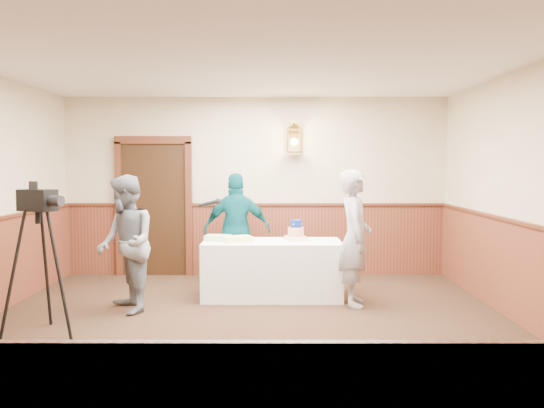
{
  "coord_description": "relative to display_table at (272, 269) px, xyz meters",
  "views": [
    {
      "loc": [
        0.27,
        -5.58,
        1.76
      ],
      "look_at": [
        0.26,
        1.7,
        1.25
      ],
      "focal_mm": 38.0,
      "sensor_mm": 36.0,
      "label": 1
    }
  ],
  "objects": [
    {
      "name": "ground",
      "position": [
        -0.26,
        -1.9,
        -0.38
      ],
      "size": [
        7.0,
        7.0,
        0.0
      ],
      "primitive_type": "plane",
      "color": "#301D12",
      "rests_on": "ground"
    },
    {
      "name": "room_shell",
      "position": [
        -0.31,
        -1.45,
        1.15
      ],
      "size": [
        6.02,
        7.02,
        2.81
      ],
      "color": "#C8B596",
      "rests_on": "ground"
    },
    {
      "name": "display_table",
      "position": [
        0.0,
        0.0,
        0.0
      ],
      "size": [
        1.8,
        0.8,
        0.75
      ],
      "primitive_type": "cube",
      "color": "white",
      "rests_on": "ground"
    },
    {
      "name": "tiered_cake",
      "position": [
        0.31,
        0.06,
        0.48
      ],
      "size": [
        0.3,
        0.3,
        0.27
      ],
      "rotation": [
        0.0,
        0.0,
        0.17
      ],
      "color": "beige",
      "rests_on": "display_table"
    },
    {
      "name": "sheet_cake_yellow",
      "position": [
        -0.45,
        -0.08,
        0.41
      ],
      "size": [
        0.42,
        0.37,
        0.07
      ],
      "primitive_type": "cube",
      "rotation": [
        0.0,
        0.0,
        0.34
      ],
      "color": "#FBFB96",
      "rests_on": "display_table"
    },
    {
      "name": "sheet_cake_green",
      "position": [
        -0.72,
        0.04,
        0.41
      ],
      "size": [
        0.35,
        0.3,
        0.07
      ],
      "primitive_type": "cube",
      "rotation": [
        0.0,
        0.0,
        -0.18
      ],
      "color": "#A7E4A1",
      "rests_on": "display_table"
    },
    {
      "name": "interviewer",
      "position": [
        -1.73,
        -0.75,
        0.44
      ],
      "size": [
        1.56,
        0.99,
        1.63
      ],
      "rotation": [
        0.0,
        0.0,
        -1.09
      ],
      "color": "slate",
      "rests_on": "ground"
    },
    {
      "name": "baker",
      "position": [
        1.03,
        -0.41,
        0.47
      ],
      "size": [
        0.45,
        0.64,
        1.69
      ],
      "primitive_type": "imported",
      "rotation": [
        0.0,
        0.0,
        1.5
      ],
      "color": "#96959A",
      "rests_on": "ground"
    },
    {
      "name": "assistant_p",
      "position": [
        -0.5,
        0.75,
        0.44
      ],
      "size": [
        0.98,
        0.45,
        1.63
      ],
      "primitive_type": "imported",
      "rotation": [
        0.0,
        0.0,
        3.2
      ],
      "color": "#084F55",
      "rests_on": "ground"
    },
    {
      "name": "tv_camera_rig",
      "position": [
        -2.37,
        -1.68,
        0.3
      ],
      "size": [
        0.58,
        0.55,
        1.5
      ],
      "rotation": [
        0.0,
        0.0,
        -0.39
      ],
      "color": "black",
      "rests_on": "ground"
    }
  ]
}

